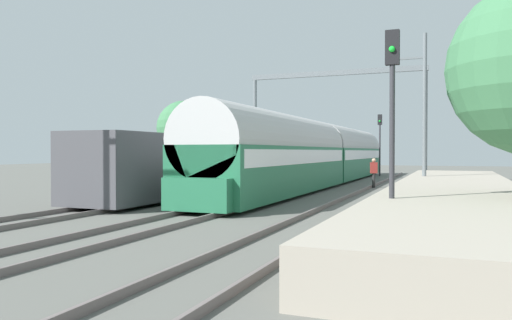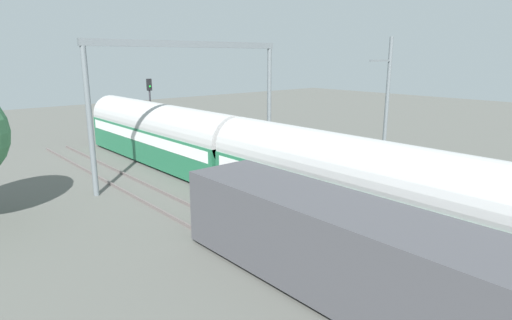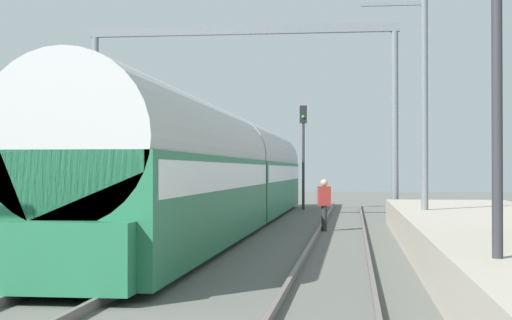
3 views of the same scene
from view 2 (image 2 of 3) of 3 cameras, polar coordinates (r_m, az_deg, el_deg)
name	(u,v)px [view 2 (image 2 of 3)]	position (r m, az deg, el deg)	size (l,w,h in m)	color
ground	(481,280)	(15.95, 28.05, -14.08)	(120.00, 120.00, 0.00)	#5A5B55
track_west	(481,278)	(15.91, 28.08, -13.82)	(1.52, 60.00, 0.16)	#675C5B
platform	(507,199)	(23.40, 30.71, -4.50)	(4.40, 28.00, 0.90)	#A39989
passenger_train	(236,154)	(22.46, -2.67, 0.81)	(2.93, 32.85, 3.82)	#236B47
freight_car	(354,254)	(12.82, 13.08, -12.26)	(2.80, 13.00, 2.70)	#47474C
person_crossing	(298,165)	(24.13, 5.68, -0.63)	(0.46, 0.35, 1.73)	#2A2A2A
railway_signal_far	(150,104)	(34.20, -14.05, 7.32)	(0.36, 0.30, 5.33)	#2D2D33
catenary_gantry	(192,81)	(25.19, -8.57, 10.52)	(12.58, 0.28, 7.86)	slate
catenary_pole_east_mid	(386,112)	(23.73, 17.08, 6.26)	(1.90, 0.20, 8.00)	slate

